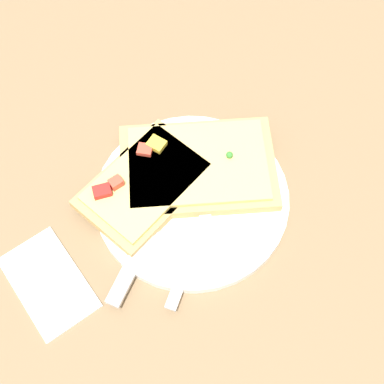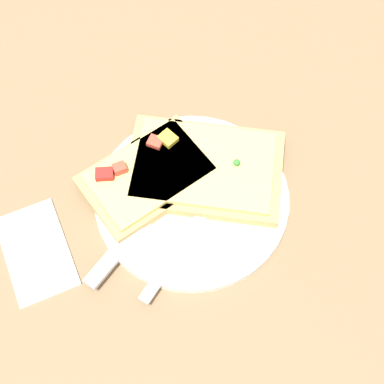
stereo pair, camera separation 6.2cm
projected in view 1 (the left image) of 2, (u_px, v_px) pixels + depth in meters
ground_plane at (192, 200)px, 0.64m from camera, size 4.00×4.00×0.00m
plate at (192, 198)px, 0.63m from camera, size 0.23×0.23×0.01m
fork at (207, 211)px, 0.62m from camera, size 0.14×0.19×0.01m
knife at (151, 228)px, 0.61m from camera, size 0.13×0.21×0.01m
pizza_slice_main at (198, 166)px, 0.63m from camera, size 0.20×0.22×0.03m
pizza_slice_corner at (145, 184)px, 0.62m from camera, size 0.13×0.17×0.03m
crumb_scatter at (166, 156)px, 0.65m from camera, size 0.02×0.06×0.01m
napkin at (48, 282)px, 0.59m from camera, size 0.12×0.07×0.01m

